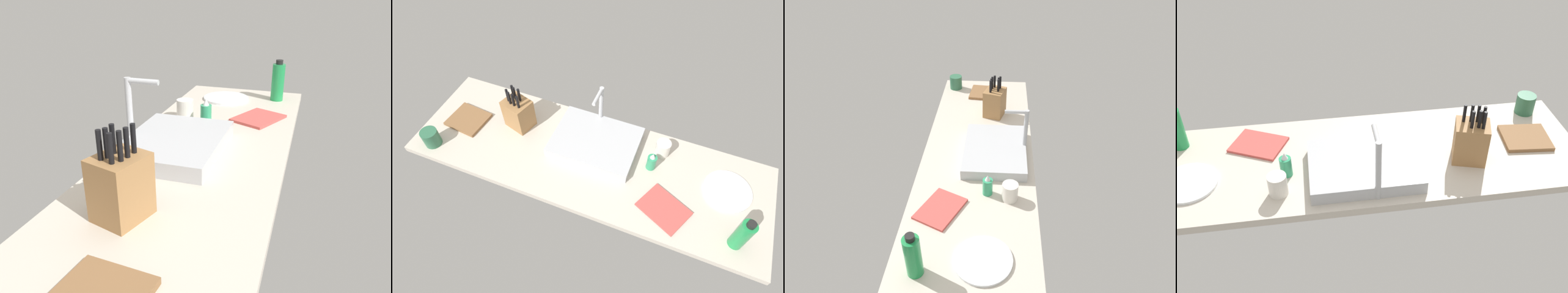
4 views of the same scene
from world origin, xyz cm
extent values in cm
cube|color=beige|center=(0.00, 0.00, 1.75)|extent=(191.85, 61.89, 3.50)
cube|color=#B7BABF|center=(1.17, 9.61, 6.39)|extent=(45.73, 34.13, 5.78)
cylinder|color=#B7BABF|center=(-2.06, 25.95, 17.20)|extent=(2.40, 2.40, 27.40)
cylinder|color=#B7BABF|center=(-2.06, 20.05, 29.90)|extent=(2.00, 11.79, 2.00)
cylinder|color=#B7BABF|center=(1.44, 25.95, 5.50)|extent=(1.60, 1.60, 4.00)
cube|color=#9E7042|center=(-44.25, 7.99, 12.48)|extent=(16.76, 15.35, 17.96)
cylinder|color=black|center=(-48.41, 7.53, 25.44)|extent=(1.74, 1.74, 7.96)
cylinder|color=black|center=(-47.31, 11.17, 25.44)|extent=(1.74, 1.74, 7.96)
cylinder|color=black|center=(-46.42, 6.09, 25.44)|extent=(1.74, 1.74, 7.96)
cylinder|color=black|center=(-45.68, 10.17, 25.44)|extent=(1.74, 1.74, 7.96)
cylinder|color=black|center=(-43.90, 5.52, 25.44)|extent=(1.74, 1.74, 7.96)
cylinder|color=black|center=(-42.77, 10.00, 25.44)|extent=(1.74, 1.74, 7.96)
cylinder|color=black|center=(-40.88, 5.14, 25.44)|extent=(1.74, 1.74, 7.96)
cube|color=brown|center=(-74.10, -1.04, 4.40)|extent=(22.38, 20.54, 1.80)
cylinder|color=#2D9966|center=(33.16, 6.93, 7.79)|extent=(4.96, 4.96, 8.57)
cone|color=silver|center=(33.16, 6.93, 13.47)|extent=(2.73, 2.73, 2.80)
cylinder|color=#1E8E47|center=(79.51, -18.89, 13.03)|extent=(6.54, 6.54, 19.06)
cylinder|color=black|center=(79.51, -18.89, 23.66)|extent=(3.60, 3.60, 2.20)
cylinder|color=white|center=(72.73, 6.99, 4.10)|extent=(23.93, 23.93, 1.20)
cube|color=#CC4C47|center=(45.65, -14.46, 4.10)|extent=(27.37, 24.64, 1.20)
cylinder|color=silver|center=(36.36, 17.73, 8.07)|extent=(7.66, 7.66, 9.13)
cylinder|color=#2D6647|center=(-82.34, -22.27, 8.31)|extent=(9.02, 9.02, 9.62)
camera|label=1|loc=(-122.73, -37.04, 62.51)|focal=35.47mm
camera|label=2|loc=(38.83, -95.15, 150.25)|focal=30.68mm
camera|label=3|loc=(161.15, 11.41, 122.63)|focal=32.39mm
camera|label=4|loc=(19.28, 152.33, 130.95)|focal=42.17mm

